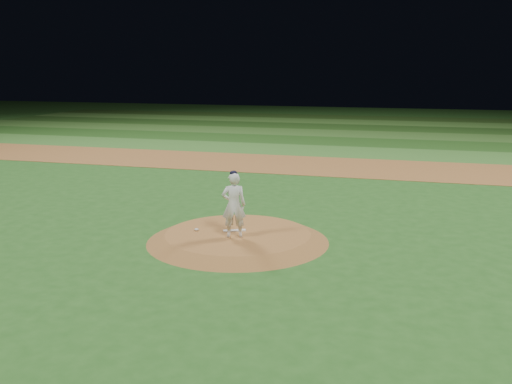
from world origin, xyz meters
TOP-DOWN VIEW (x-y plane):
  - ground at (0.00, 0.00)m, footprint 120.00×120.00m
  - infield_dirt_band at (0.00, 14.00)m, footprint 70.00×6.00m
  - outfield_stripe_0 at (0.00, 19.50)m, footprint 70.00×5.00m
  - outfield_stripe_1 at (0.00, 24.50)m, footprint 70.00×5.00m
  - outfield_stripe_2 at (0.00, 29.50)m, footprint 70.00×5.00m
  - outfield_stripe_3 at (0.00, 34.50)m, footprint 70.00×5.00m
  - outfield_stripe_4 at (0.00, 39.50)m, footprint 70.00×5.00m
  - outfield_stripe_5 at (0.00, 44.50)m, footprint 70.00×5.00m
  - pitchers_mound at (0.00, 0.00)m, footprint 5.50×5.50m
  - pitching_rubber at (-0.16, 0.17)m, footprint 0.70×0.44m
  - rosin_bag at (-1.30, -0.11)m, footprint 0.14×0.14m
  - pitcher_on_mound at (0.01, -0.41)m, footprint 0.82×0.67m

SIDE VIEW (x-z plane):
  - ground at x=0.00m, z-range 0.00..0.00m
  - outfield_stripe_0 at x=0.00m, z-range 0.00..0.02m
  - outfield_stripe_1 at x=0.00m, z-range 0.00..0.02m
  - outfield_stripe_2 at x=0.00m, z-range 0.00..0.02m
  - outfield_stripe_3 at x=0.00m, z-range 0.00..0.02m
  - outfield_stripe_4 at x=0.00m, z-range 0.00..0.02m
  - outfield_stripe_5 at x=0.00m, z-range 0.00..0.02m
  - infield_dirt_band at x=0.00m, z-range 0.00..0.02m
  - pitchers_mound at x=0.00m, z-range 0.00..0.25m
  - pitching_rubber at x=-0.16m, z-range 0.25..0.28m
  - rosin_bag at x=-1.30m, z-range 0.25..0.33m
  - pitcher_on_mound at x=0.01m, z-range 0.23..2.22m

